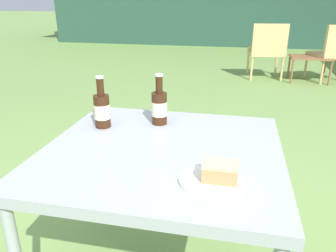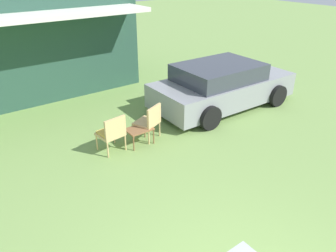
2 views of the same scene
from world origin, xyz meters
TOP-DOWN VIEW (x-y plane):
  - wicker_chair_cushioned at (0.69, 4.42)m, footprint 0.58×0.55m
  - wicker_chair_plain at (1.68, 4.40)m, footprint 0.68×0.66m
  - garden_side_table at (1.35, 4.34)m, footprint 0.60×0.43m
  - patio_table at (0.00, 0.00)m, footprint 0.89×0.85m
  - cake_on_plate at (0.22, -0.21)m, footprint 0.20×0.20m
  - cola_bottle_near at (-0.07, 0.25)m, footprint 0.07×0.07m
  - cola_bottle_far at (-0.31, 0.16)m, footprint 0.07×0.07m
  - fork at (0.14, -0.22)m, footprint 0.17×0.04m

SIDE VIEW (x-z plane):
  - garden_side_table at x=1.35m, z-range 0.15..0.55m
  - wicker_chair_cushioned at x=0.69m, z-range 0.05..0.92m
  - wicker_chair_plain at x=1.68m, z-range 0.05..0.93m
  - patio_table at x=0.00m, z-range 0.29..0.99m
  - fork at x=0.14m, z-range 0.70..0.71m
  - cake_on_plate at x=0.22m, z-range 0.69..0.76m
  - cola_bottle_near at x=-0.07m, z-range 0.67..0.90m
  - cola_bottle_far at x=-0.31m, z-range 0.67..0.90m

